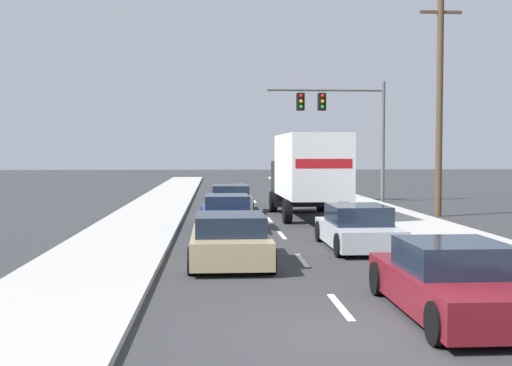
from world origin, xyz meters
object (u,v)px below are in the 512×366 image
Objects in this scene: car_blue at (227,213)px; car_silver at (358,229)px; car_gray at (230,199)px; car_tan at (230,240)px; traffic_signal_mast at (336,113)px; utility_pole_mid at (439,105)px; box_truck at (308,171)px; car_maroon at (453,283)px.

car_silver reaches higher than car_blue.
car_blue is (-0.29, -6.82, -0.02)m from car_gray.
car_tan is 0.63× the size of traffic_signal_mast.
car_silver is 0.62× the size of traffic_signal_mast.
car_silver is 11.36m from utility_pole_mid.
car_silver is (0.21, -8.59, -1.42)m from box_truck.
car_maroon reaches higher than car_tan.
box_truck reaches higher than car_tan.
car_maroon is at bearing -74.36° from car_blue.
utility_pole_mid is at bearing 58.38° from car_silver.
car_tan reaches higher than car_gray.
car_tan is 11.51m from box_truck.
car_silver is (3.67, -5.16, 0.02)m from car_blue.
car_tan is at bearing -129.43° from utility_pole_mid.
car_blue is at bearing 89.58° from car_tan.
traffic_signal_mast is (2.81, 8.72, 2.98)m from box_truck.
box_truck is at bearing 91.37° from car_silver.
car_silver is 7.65m from car_maroon.
car_maroon reaches higher than car_silver.
utility_pole_mid is at bearing 71.36° from car_maroon.
car_silver is 0.94× the size of car_maroon.
traffic_signal_mast is (5.99, 5.34, 4.40)m from car_gray.
box_truck is 8.71m from car_silver.
box_truck is 0.81× the size of utility_pole_mid.
utility_pole_mid reaches higher than box_truck.
car_tan is 15.16m from utility_pole_mid.
box_truck is 1.72× the size of car_maroon.
car_blue is 5.09m from box_truck.
car_gray is 6.82m from car_blue.
car_maroon is 0.66× the size of traffic_signal_mast.
car_silver is 18.06m from traffic_signal_mast.
car_gray is 0.99× the size of car_silver.
car_tan is (-0.06, -7.43, 0.02)m from car_blue.
car_tan is (-0.35, -14.25, 0.01)m from car_gray.
car_silver reaches higher than car_gray.
car_blue is 0.49× the size of utility_pole_mid.
car_maroon is 0.47× the size of utility_pole_mid.
utility_pole_mid reaches higher than car_blue.
car_gray is at bearing 87.56° from car_blue.
traffic_signal_mast reaches higher than car_blue.
utility_pole_mid is (8.90, -3.00, 4.23)m from car_gray.
car_gray is at bearing 105.76° from car_silver.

